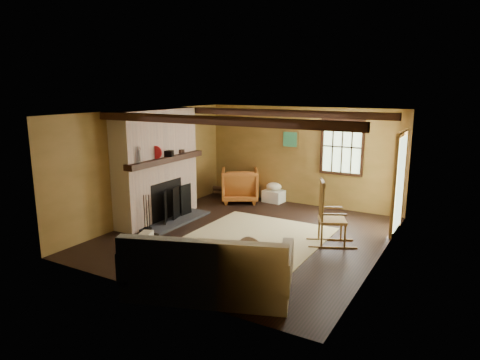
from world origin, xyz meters
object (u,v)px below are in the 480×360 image
Objects in this scene: fireplace at (158,170)px; rocking_chair at (330,218)px; sofa at (209,272)px; laundry_basket at (274,196)px; armchair at (240,185)px.

rocking_chair is (3.76, 0.35, -0.59)m from fireplace.
fireplace is at bearing 69.33° from rocking_chair.
rocking_chair is at bearing 52.97° from sofa.
fireplace reaches higher than sofa.
rocking_chair is 2.88m from sofa.
sofa is 5.03× the size of laundry_basket.
fireplace reaches higher than rocking_chair.
fireplace is 4.80× the size of laundry_basket.
rocking_chair reaches higher than sofa.
rocking_chair is at bearing 117.76° from armchair.
sofa is at bearing -39.35° from fireplace.
armchair is (-0.78, -0.36, 0.27)m from laundry_basket.
fireplace is at bearing -121.84° from laundry_basket.
armchair is at bearing 32.25° from rocking_chair.
rocking_chair is at bearing 5.25° from fireplace.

